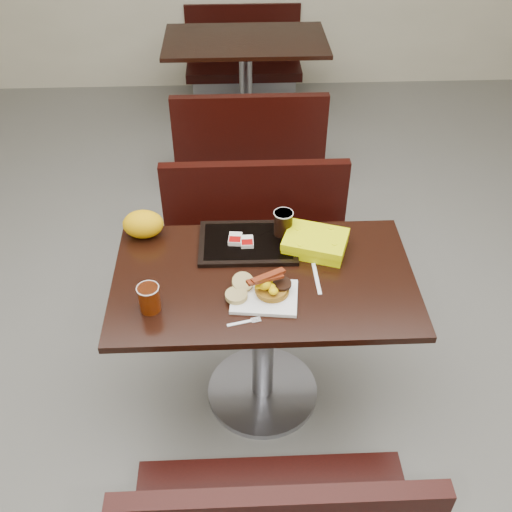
{
  "coord_description": "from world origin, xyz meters",
  "views": [
    {
      "loc": [
        -0.1,
        -1.74,
        2.33
      ],
      "look_at": [
        -0.03,
        0.04,
        0.82
      ],
      "focal_mm": 41.55,
      "sensor_mm": 36.0,
      "label": 1
    }
  ],
  "objects_px": {
    "fork": "(239,323)",
    "bench_far_s": "(249,133)",
    "coffee_cup_far": "(283,223)",
    "tray": "(248,243)",
    "clamshell": "(315,243)",
    "table_far": "(246,87)",
    "bench_near_n": "(256,243)",
    "hashbrown_sleeve_right": "(247,242)",
    "pancake_stack": "(272,289)",
    "bench_far_n": "(244,55)",
    "paper_bag": "(143,224)",
    "platter": "(264,297)",
    "table_near": "(263,340)",
    "knife": "(317,278)",
    "coffee_cup_near": "(149,298)",
    "bench_near_s": "(273,493)",
    "hashbrown_sleeve_left": "(235,239)"
  },
  "relations": [
    {
      "from": "table_far",
      "to": "bench_near_n",
      "type": "bearing_deg",
      "value": -90.0
    },
    {
      "from": "fork",
      "to": "hashbrown_sleeve_right",
      "type": "bearing_deg",
      "value": 71.03
    },
    {
      "from": "bench_near_s",
      "to": "paper_bag",
      "type": "bearing_deg",
      "value": 116.86
    },
    {
      "from": "pancake_stack",
      "to": "paper_bag",
      "type": "distance_m",
      "value": 0.66
    },
    {
      "from": "pancake_stack",
      "to": "knife",
      "type": "bearing_deg",
      "value": 24.28
    },
    {
      "from": "hashbrown_sleeve_right",
      "to": "bench_far_n",
      "type": "bearing_deg",
      "value": 88.11
    },
    {
      "from": "bench_far_n",
      "to": "table_near",
      "type": "bearing_deg",
      "value": -90.0
    },
    {
      "from": "platter",
      "to": "coffee_cup_near",
      "type": "bearing_deg",
      "value": -167.73
    },
    {
      "from": "fork",
      "to": "tray",
      "type": "relative_size",
      "value": 0.31
    },
    {
      "from": "platter",
      "to": "table_near",
      "type": "bearing_deg",
      "value": 95.02
    },
    {
      "from": "fork",
      "to": "bench_far_s",
      "type": "bearing_deg",
      "value": 73.78
    },
    {
      "from": "bench_far_s",
      "to": "coffee_cup_near",
      "type": "relative_size",
      "value": 9.17
    },
    {
      "from": "bench_far_n",
      "to": "fork",
      "type": "height_order",
      "value": "fork"
    },
    {
      "from": "bench_near_s",
      "to": "hashbrown_sleeve_left",
      "type": "bearing_deg",
      "value": 96.91
    },
    {
      "from": "pancake_stack",
      "to": "tray",
      "type": "relative_size",
      "value": 0.31
    },
    {
      "from": "coffee_cup_near",
      "to": "tray",
      "type": "height_order",
      "value": "coffee_cup_near"
    },
    {
      "from": "bench_near_n",
      "to": "table_far",
      "type": "relative_size",
      "value": 0.83
    },
    {
      "from": "pancake_stack",
      "to": "coffee_cup_near",
      "type": "distance_m",
      "value": 0.46
    },
    {
      "from": "coffee_cup_near",
      "to": "clamshell",
      "type": "xyz_separation_m",
      "value": [
        0.65,
        0.33,
        -0.02
      ]
    },
    {
      "from": "pancake_stack",
      "to": "clamshell",
      "type": "height_order",
      "value": "clamshell"
    },
    {
      "from": "bench_near_n",
      "to": "tray",
      "type": "height_order",
      "value": "tray"
    },
    {
      "from": "bench_far_s",
      "to": "platter",
      "type": "relative_size",
      "value": 4.01
    },
    {
      "from": "clamshell",
      "to": "coffee_cup_far",
      "type": "bearing_deg",
      "value": 164.33
    },
    {
      "from": "bench_near_n",
      "to": "bench_far_n",
      "type": "relative_size",
      "value": 1.0
    },
    {
      "from": "bench_far_s",
      "to": "pancake_stack",
      "type": "distance_m",
      "value": 2.05
    },
    {
      "from": "fork",
      "to": "hashbrown_sleeve_left",
      "type": "distance_m",
      "value": 0.46
    },
    {
      "from": "table_near",
      "to": "platter",
      "type": "distance_m",
      "value": 0.4
    },
    {
      "from": "knife",
      "to": "hashbrown_sleeve_right",
      "type": "bearing_deg",
      "value": -129.52
    },
    {
      "from": "platter",
      "to": "clamshell",
      "type": "bearing_deg",
      "value": 58.37
    },
    {
      "from": "bench_near_n",
      "to": "hashbrown_sleeve_right",
      "type": "relative_size",
      "value": 14.15
    },
    {
      "from": "platter",
      "to": "hashbrown_sleeve_right",
      "type": "relative_size",
      "value": 3.53
    },
    {
      "from": "table_near",
      "to": "knife",
      "type": "distance_m",
      "value": 0.43
    },
    {
      "from": "pancake_stack",
      "to": "fork",
      "type": "xyz_separation_m",
      "value": [
        -0.13,
        -0.15,
        -0.03
      ]
    },
    {
      "from": "clamshell",
      "to": "table_far",
      "type": "bearing_deg",
      "value": 114.45
    },
    {
      "from": "bench_far_s",
      "to": "bench_far_n",
      "type": "relative_size",
      "value": 1.0
    },
    {
      "from": "bench_near_n",
      "to": "tray",
      "type": "xyz_separation_m",
      "value": [
        -0.06,
        -0.5,
        0.4
      ]
    },
    {
      "from": "table_near",
      "to": "bench_far_s",
      "type": "height_order",
      "value": "table_near"
    },
    {
      "from": "coffee_cup_near",
      "to": "platter",
      "type": "bearing_deg",
      "value": 5.39
    },
    {
      "from": "table_near",
      "to": "hashbrown_sleeve_right",
      "type": "height_order",
      "value": "hashbrown_sleeve_right"
    },
    {
      "from": "pancake_stack",
      "to": "coffee_cup_near",
      "type": "bearing_deg",
      "value": -172.74
    },
    {
      "from": "coffee_cup_far",
      "to": "bench_far_s",
      "type": "bearing_deg",
      "value": 93.29
    },
    {
      "from": "coffee_cup_far",
      "to": "bench_near_s",
      "type": "bearing_deg",
      "value": -95.68
    },
    {
      "from": "bench_far_n",
      "to": "paper_bag",
      "type": "xyz_separation_m",
      "value": [
        -0.5,
        -3.01,
        0.45
      ]
    },
    {
      "from": "bench_far_s",
      "to": "knife",
      "type": "bearing_deg",
      "value": -83.83
    },
    {
      "from": "knife",
      "to": "coffee_cup_far",
      "type": "xyz_separation_m",
      "value": [
        -0.11,
        0.28,
        0.07
      ]
    },
    {
      "from": "table_far",
      "to": "hashbrown_sleeve_left",
      "type": "distance_m",
      "value": 2.43
    },
    {
      "from": "fork",
      "to": "knife",
      "type": "xyz_separation_m",
      "value": [
        0.31,
        0.23,
        0.0
      ]
    },
    {
      "from": "bench_near_n",
      "to": "fork",
      "type": "relative_size",
      "value": 7.9
    },
    {
      "from": "pancake_stack",
      "to": "knife",
      "type": "xyz_separation_m",
      "value": [
        0.18,
        0.08,
        -0.03
      ]
    },
    {
      "from": "bench_far_n",
      "to": "knife",
      "type": "height_order",
      "value": "knife"
    }
  ]
}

